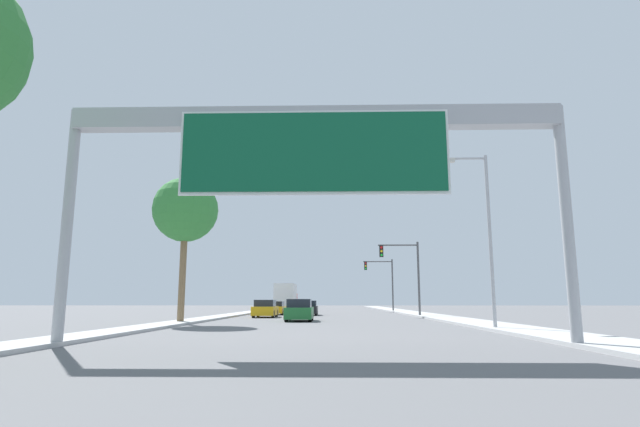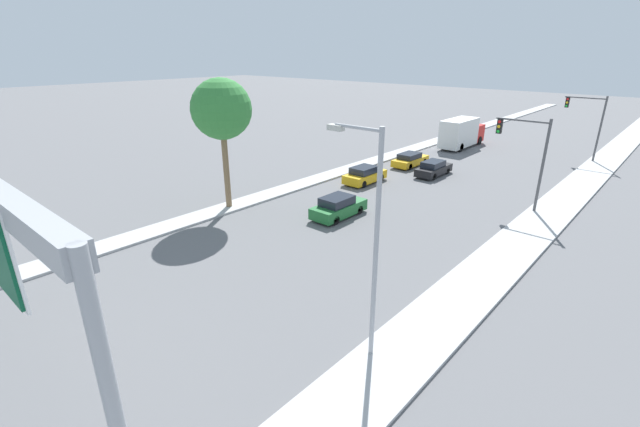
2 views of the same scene
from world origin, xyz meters
name	(u,v)px [view 2 (image 2 of 2)]	position (x,y,z in m)	size (l,w,h in m)	color
sidewalk_right	(586,179)	(9.50, 60.00, 0.07)	(3.00, 120.00, 0.15)	#ADADAD
median_strip_left	(409,150)	(-9.00, 60.00, 0.07)	(2.00, 120.00, 0.15)	#ADADAD
car_mid_left	(365,175)	(-5.25, 45.89, 0.70)	(1.87, 4.33, 1.49)	gold
car_mid_right	(410,160)	(-5.25, 53.78, 0.65)	(1.80, 4.57, 1.35)	gold
car_near_right	(338,207)	(-1.75, 37.87, 0.72)	(1.86, 4.38, 1.54)	#1E662D
car_mid_center	(433,169)	(-1.75, 52.10, 0.67)	(1.71, 4.42, 1.43)	black
truck_box_primary	(462,133)	(-5.25, 65.75, 1.76)	(2.41, 8.16, 3.48)	red
traffic_light_near_intersection	(529,150)	(7.40, 48.00, 4.49)	(3.75, 0.32, 6.79)	#4C4C4F
traffic_light_mid_block	(590,118)	(7.35, 68.00, 4.51)	(3.90, 0.32, 6.80)	#4C4C4F
palm_tree_background	(221,110)	(-9.02, 33.81, 7.25)	(4.24, 4.24, 9.43)	brown
street_lamp_right	(371,232)	(8.34, 27.17, 5.19)	(2.29, 0.28, 8.89)	#9EA0A5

